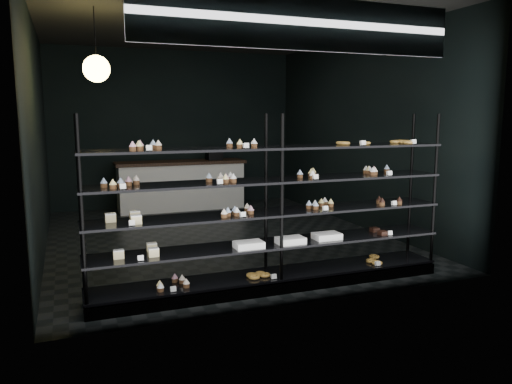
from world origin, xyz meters
TOP-DOWN VIEW (x-y plane):
  - room at (0.00, 0.00)m, footprint 5.01×6.01m
  - display_shelf at (-0.12, -2.45)m, footprint 4.00×0.50m
  - signage at (0.00, -2.93)m, footprint 3.30×0.05m
  - pendant_lamp at (-1.76, -0.85)m, footprint 0.32×0.32m
  - service_counter at (-0.01, 2.50)m, footprint 2.58×0.65m

SIDE VIEW (x-z plane):
  - service_counter at x=-0.01m, z-range -0.11..1.12m
  - display_shelf at x=-0.12m, z-range -0.33..1.58m
  - room at x=0.00m, z-range 0.00..3.20m
  - pendant_lamp at x=-1.76m, z-range 2.01..2.90m
  - signage at x=0.00m, z-range 2.50..3.00m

